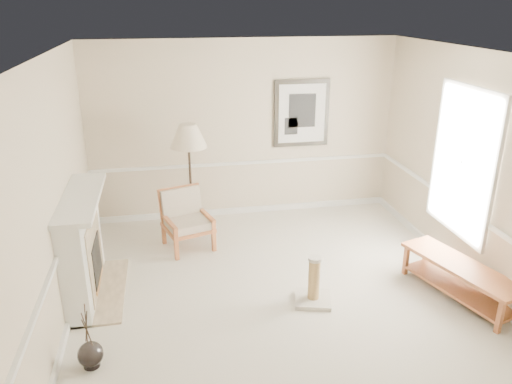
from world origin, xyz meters
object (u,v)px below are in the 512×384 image
floor_lamp (188,139)px  bench (460,275)px  scratching_post (314,288)px  armchair (185,216)px  floor_vase (91,355)px

floor_lamp → bench: bearing=-38.2°
floor_lamp → scratching_post: (1.31, -2.21, -1.33)m
floor_lamp → bench: (3.09, -2.43, -1.22)m
armchair → bench: armchair is taller
armchair → scratching_post: size_ratio=1.42×
bench → scratching_post: bearing=172.7°
floor_vase → scratching_post: size_ratio=1.23×
armchair → bench: (3.21, -2.04, -0.16)m
armchair → scratching_post: (1.43, -1.81, -0.27)m
floor_vase → bench: floor_vase is taller
armchair → floor_lamp: (0.12, 0.40, 1.06)m
floor_lamp → bench: size_ratio=1.06×
bench → floor_vase: bearing=-173.7°
floor_lamp → bench: 4.12m
armchair → floor_lamp: 1.14m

